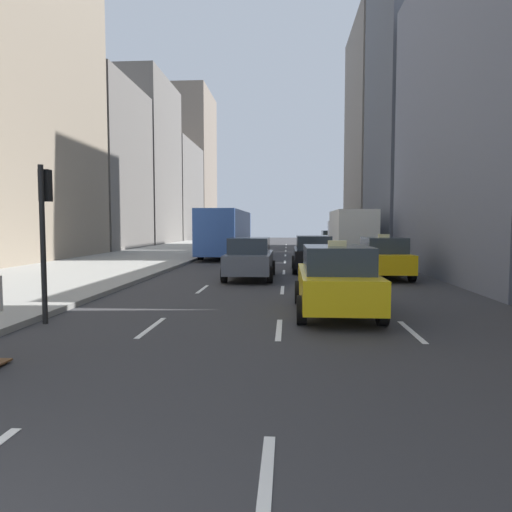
{
  "coord_description": "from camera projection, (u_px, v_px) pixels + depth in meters",
  "views": [
    {
      "loc": [
        2.78,
        -1.69,
        2.25
      ],
      "look_at": [
        1.73,
        13.31,
        1.23
      ],
      "focal_mm": 32.0,
      "sensor_mm": 36.0,
      "label": 1
    }
  ],
  "objects": [
    {
      "name": "lane_markings",
      "position": [
        284.0,
        266.0,
        24.74
      ],
      "size": [
        5.72,
        56.0,
        0.01
      ],
      "color": "white",
      "rests_on": "ground"
    },
    {
      "name": "sidewalk_left",
      "position": [
        136.0,
        259.0,
        29.39
      ],
      "size": [
        8.0,
        66.0,
        0.15
      ],
      "primitive_type": "cube",
      "color": "gray",
      "rests_on": "ground"
    },
    {
      "name": "sedan_black_near",
      "position": [
        313.0,
        253.0,
        22.14
      ],
      "size": [
        2.02,
        4.82,
        1.74
      ],
      "color": "black",
      "rests_on": "ground"
    },
    {
      "name": "city_bus",
      "position": [
        226.0,
        231.0,
        32.57
      ],
      "size": [
        2.8,
        11.61,
        3.25
      ],
      "color": "#2D519E",
      "rests_on": "ground"
    },
    {
      "name": "building_row_left",
      "position": [
        110.0,
        126.0,
        42.94
      ],
      "size": [
        6.0,
        87.06,
        28.84
      ],
      "color": "gray",
      "rests_on": "ground"
    },
    {
      "name": "building_row_right",
      "position": [
        460.0,
        41.0,
        24.51
      ],
      "size": [
        6.0,
        51.62,
        29.15
      ],
      "color": "gray",
      "rests_on": "ground"
    },
    {
      "name": "traffic_light_pole",
      "position": [
        44.0,
        218.0,
        10.35
      ],
      "size": [
        0.24,
        0.42,
        3.6
      ],
      "color": "black",
      "rests_on": "ground"
    },
    {
      "name": "taxi_second",
      "position": [
        382.0,
        257.0,
        19.37
      ],
      "size": [
        2.02,
        4.4,
        1.87
      ],
      "color": "yellow",
      "rests_on": "ground"
    },
    {
      "name": "box_truck",
      "position": [
        350.0,
        233.0,
        29.57
      ],
      "size": [
        2.58,
        8.4,
        3.15
      ],
      "color": "silver",
      "rests_on": "ground"
    },
    {
      "name": "taxi_third",
      "position": [
        336.0,
        279.0,
        11.51
      ],
      "size": [
        2.02,
        4.4,
        1.87
      ],
      "color": "yellow",
      "rests_on": "ground"
    },
    {
      "name": "sedan_silver_behind",
      "position": [
        250.0,
        258.0,
        19.04
      ],
      "size": [
        2.02,
        4.59,
        1.73
      ],
      "color": "#565B66",
      "rests_on": "ground"
    },
    {
      "name": "taxi_lead",
      "position": [
        331.0,
        240.0,
        43.0
      ],
      "size": [
        2.02,
        4.4,
        1.87
      ],
      "color": "yellow",
      "rests_on": "ground"
    }
  ]
}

